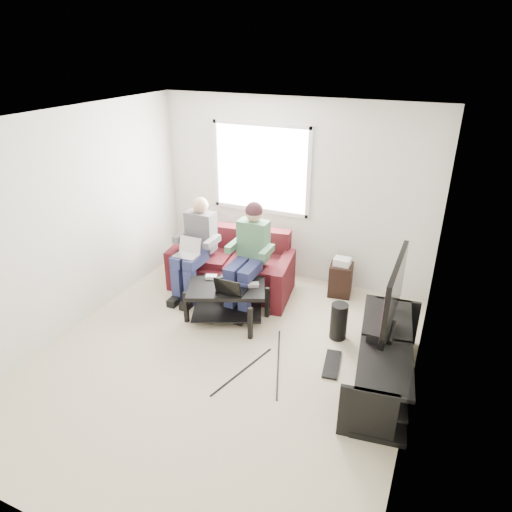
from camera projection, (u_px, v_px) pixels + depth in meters
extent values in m
plane|color=beige|center=(222.00, 359.00, 5.14)|extent=(4.50, 4.50, 0.00)
plane|color=white|center=(213.00, 122.00, 4.02)|extent=(4.50, 4.50, 0.00)
plane|color=silver|center=(294.00, 193.00, 6.44)|extent=(4.50, 0.00, 4.50)
plane|color=silver|center=(39.00, 401.00, 2.72)|extent=(4.50, 0.00, 4.50)
plane|color=silver|center=(67.00, 225.00, 5.32)|extent=(0.00, 4.50, 4.50)
plane|color=silver|center=(427.00, 296.00, 3.85)|extent=(0.00, 4.50, 4.50)
cube|color=white|center=(261.00, 169.00, 6.49)|extent=(1.40, 0.01, 1.20)
cube|color=silver|center=(261.00, 169.00, 6.48)|extent=(1.48, 0.04, 1.28)
cube|color=#48121A|center=(231.00, 275.00, 6.53)|extent=(1.55, 0.98, 0.41)
cube|color=#48121A|center=(241.00, 240.00, 6.63)|extent=(1.47, 0.40, 0.42)
cube|color=#48121A|center=(183.00, 260.00, 6.78)|extent=(0.27, 0.89, 0.59)
cube|color=#48121A|center=(284.00, 281.00, 6.19)|extent=(0.27, 0.89, 0.59)
cube|color=#48121A|center=(207.00, 255.00, 6.53)|extent=(0.77, 0.75, 0.10)
cube|color=#48121A|center=(253.00, 265.00, 6.27)|extent=(0.77, 0.75, 0.10)
cube|color=navy|center=(184.00, 257.00, 6.20)|extent=(0.16, 0.45, 0.14)
cube|color=navy|center=(196.00, 260.00, 6.12)|extent=(0.16, 0.45, 0.14)
cube|color=navy|center=(178.00, 284.00, 6.18)|extent=(0.13, 0.13, 0.51)
cube|color=navy|center=(190.00, 287.00, 6.11)|extent=(0.13, 0.13, 0.51)
cube|color=#4F4E53|center=(201.00, 231.00, 6.31)|extent=(0.40, 0.22, 0.55)
sphere|color=tan|center=(200.00, 205.00, 6.17)|extent=(0.22, 0.22, 0.22)
cube|color=navy|center=(236.00, 268.00, 5.90)|extent=(0.16, 0.45, 0.14)
cube|color=navy|center=(250.00, 271.00, 5.83)|extent=(0.16, 0.45, 0.14)
cube|color=navy|center=(230.00, 296.00, 5.89)|extent=(0.13, 0.13, 0.51)
cube|color=navy|center=(244.00, 300.00, 5.82)|extent=(0.13, 0.13, 0.51)
cube|color=#5B5D5E|center=(254.00, 240.00, 6.02)|extent=(0.40, 0.22, 0.55)
sphere|color=tan|center=(254.00, 214.00, 5.87)|extent=(0.22, 0.22, 0.22)
sphere|color=#361B21|center=(254.00, 211.00, 5.86)|extent=(0.23, 0.23, 0.23)
cube|color=black|center=(226.00, 288.00, 5.68)|extent=(1.10, 0.91, 0.05)
cube|color=black|center=(227.00, 312.00, 5.83)|extent=(1.00, 0.81, 0.02)
cube|color=black|center=(186.00, 307.00, 5.73)|extent=(0.05, 0.05, 0.43)
cube|color=black|center=(250.00, 323.00, 5.41)|extent=(0.05, 0.05, 0.43)
cube|color=black|center=(206.00, 289.00, 6.16)|extent=(0.05, 0.05, 0.43)
cube|color=black|center=(267.00, 302.00, 5.84)|extent=(0.05, 0.05, 0.43)
cube|color=silver|center=(211.00, 277.00, 5.87)|extent=(0.16, 0.13, 0.04)
cube|color=black|center=(226.00, 278.00, 5.85)|extent=(0.16, 0.14, 0.04)
cube|color=gray|center=(253.00, 285.00, 5.68)|extent=(0.17, 0.15, 0.04)
cube|color=black|center=(386.00, 340.00, 4.55)|extent=(0.73, 1.73, 0.04)
cube|color=black|center=(383.00, 361.00, 4.67)|extent=(0.68, 1.67, 0.03)
cube|color=black|center=(381.00, 380.00, 4.77)|extent=(0.73, 1.73, 0.06)
cube|color=black|center=(367.00, 415.00, 3.99)|extent=(0.50, 0.11, 0.56)
cube|color=black|center=(396.00, 320.00, 5.34)|extent=(0.50, 0.11, 0.56)
cube|color=black|center=(389.00, 332.00, 4.62)|extent=(0.12, 0.40, 0.04)
cube|color=black|center=(390.00, 325.00, 4.59)|extent=(0.06, 0.06, 0.12)
cube|color=black|center=(395.00, 292.00, 4.42)|extent=(0.05, 1.10, 0.65)
cube|color=#CF307F|center=(391.00, 291.00, 4.43)|extent=(0.01, 1.01, 0.58)
cube|color=black|center=(377.00, 326.00, 4.65)|extent=(0.12, 0.50, 0.10)
cylinder|color=#996E42|center=(392.00, 302.00, 5.06)|extent=(0.08, 0.08, 0.12)
cube|color=silver|center=(377.00, 382.00, 4.32)|extent=(0.30, 0.22, 0.06)
cube|color=gray|center=(389.00, 341.00, 4.89)|extent=(0.34, 0.26, 0.08)
cube|color=black|center=(383.00, 360.00, 4.60)|extent=(0.38, 0.30, 0.07)
cylinder|color=black|center=(339.00, 321.00, 5.42)|extent=(0.20, 0.20, 0.46)
cube|color=black|center=(332.00, 364.00, 5.03)|extent=(0.23, 0.51, 0.03)
cube|color=black|center=(341.00, 280.00, 6.36)|extent=(0.31, 0.31, 0.46)
cube|color=silver|center=(342.00, 262.00, 6.24)|extent=(0.22, 0.18, 0.10)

